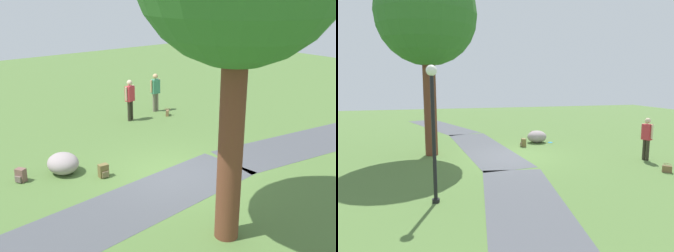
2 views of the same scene
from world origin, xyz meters
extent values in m
plane|color=#4D6D34|center=(0.00, 0.00, 0.00)|extent=(48.00, 48.00, 0.00)
cube|color=#484A50|center=(-6.04, 1.08, 0.00)|extent=(8.23, 3.29, 0.01)
cube|color=#484A50|center=(1.89, 0.86, 0.00)|extent=(8.16, 2.85, 0.01)
cylinder|color=brown|center=(1.00, 3.30, 2.24)|extent=(0.54, 0.54, 4.48)
ellipsoid|color=gray|center=(2.45, -2.11, 0.32)|extent=(1.01, 1.10, 0.63)
cylinder|color=#6E6956|center=(-3.62, -5.68, 0.42)|extent=(0.13, 0.13, 0.84)
cylinder|color=#6E6956|center=(-3.78, -5.67, 0.42)|extent=(0.13, 0.13, 0.84)
cube|color=#3D8965|center=(-3.70, -5.67, 1.15)|extent=(0.37, 0.25, 0.63)
cylinder|color=tan|center=(-3.48, -5.68, 1.19)|extent=(0.08, 0.08, 0.56)
cylinder|color=tan|center=(-3.92, -5.67, 1.19)|extent=(0.08, 0.08, 0.56)
sphere|color=tan|center=(-3.70, -5.67, 1.61)|extent=(0.23, 0.23, 0.23)
cylinder|color=#302D20|center=(-1.97, -5.21, 0.43)|extent=(0.13, 0.13, 0.85)
cylinder|color=#302D20|center=(-2.12, -5.25, 0.43)|extent=(0.13, 0.13, 0.85)
cube|color=#C1313A|center=(-2.04, -5.23, 1.17)|extent=(0.41, 0.33, 0.64)
cylinder|color=beige|center=(-1.83, -5.17, 1.20)|extent=(0.08, 0.08, 0.57)
cylinder|color=beige|center=(-2.25, -5.29, 1.20)|extent=(0.08, 0.08, 0.57)
sphere|color=beige|center=(-2.04, -5.23, 1.63)|extent=(0.23, 0.23, 0.23)
cube|color=brown|center=(-3.71, -4.81, 0.12)|extent=(0.31, 0.31, 0.24)
torus|color=brown|center=(-3.71, -4.81, 0.30)|extent=(0.38, 0.38, 0.02)
cube|color=brown|center=(1.63, -1.13, 0.20)|extent=(0.29, 0.22, 0.40)
cube|color=brown|center=(1.64, -1.00, 0.12)|extent=(0.20, 0.07, 0.18)
cube|color=brown|center=(3.66, -2.34, 0.20)|extent=(0.31, 0.34, 0.40)
cube|color=#6B5B54|center=(3.78, -2.27, 0.12)|extent=(0.15, 0.20, 0.18)
cylinder|color=#2B9DD9|center=(2.24, -2.79, 0.01)|extent=(0.24, 0.24, 0.02)
camera|label=1|loc=(7.07, 8.84, 5.37)|focal=44.12mm
camera|label=2|loc=(-12.43, 3.28, 3.21)|focal=32.36mm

